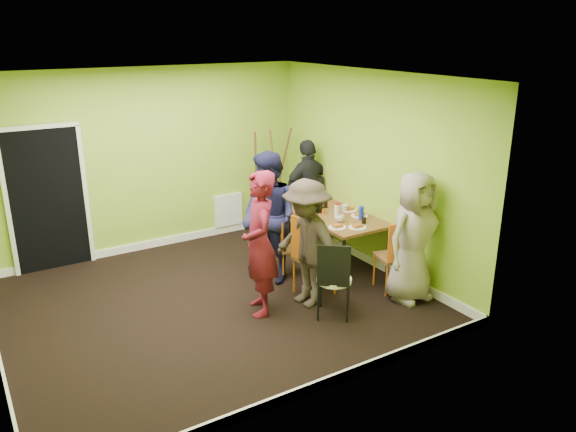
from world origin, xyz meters
The scene contains 28 objects.
ground centered at (0.00, 0.00, 0.00)m, with size 5.00×5.00×0.00m, color black.
room_walls centered at (-0.02, 0.04, 0.99)m, with size 5.04×4.54×2.82m.
dining_table centered at (2.05, 0.16, 0.70)m, with size 0.90×1.50×0.75m.
chair_left_far centered at (1.20, 0.24, 0.48)m, with size 0.40×0.40×0.85m.
chair_left_near centered at (1.14, -0.48, 0.61)m, with size 0.51×0.50×1.08m.
chair_back_end centered at (2.25, 1.14, 0.75)m, with size 0.55×0.60×1.06m.
chair_front_end centered at (2.17, -0.98, 0.56)m, with size 0.49×0.49×0.99m.
chair_bentwood centered at (1.06, -1.13, 0.54)m, with size 0.53×0.54×0.98m.
easel centered at (1.95, 1.90, 0.88)m, with size 0.71×0.67×1.78m.
plate_near_left centered at (1.78, 0.60, 0.76)m, with size 0.25×0.25×0.01m, color white.
plate_near_right centered at (1.75, -0.25, 0.76)m, with size 0.24×0.24×0.01m, color white.
plate_far_back centered at (2.05, 0.71, 0.76)m, with size 0.24×0.24×0.01m, color white.
plate_far_front centered at (1.98, -0.39, 0.76)m, with size 0.24×0.24×0.01m, color white.
plate_wall_back centered at (2.36, 0.27, 0.76)m, with size 0.23×0.23×0.01m, color white.
plate_wall_front centered at (2.32, -0.02, 0.76)m, with size 0.24×0.24×0.01m, color white.
thermos centered at (2.00, 0.10, 0.85)m, with size 0.07×0.07×0.20m, color white.
blue_bottle centered at (2.25, -0.13, 0.85)m, with size 0.07×0.07×0.19m, color #162AA8.
orange_bottle centered at (1.94, 0.35, 0.79)m, with size 0.04×0.04×0.07m, color orange.
glass_mid centered at (1.94, 0.40, 0.80)m, with size 0.07×0.07×0.09m, color black.
glass_back centered at (2.13, 0.57, 0.80)m, with size 0.07×0.07×0.10m, color black.
glass_front centered at (2.17, -0.29, 0.79)m, with size 0.06×0.06×0.09m, color black.
cup_a centered at (1.93, -0.07, 0.80)m, with size 0.12×0.12×0.10m, color white.
cup_b centered at (2.27, 0.28, 0.80)m, with size 0.11×0.11×0.10m, color white.
person_standing centered at (0.40, -0.53, 0.89)m, with size 0.65×0.43×1.78m, color maroon.
person_left_far centered at (0.96, 0.23, 0.90)m, with size 0.87×0.68×1.79m, color #161639.
person_left_near centered at (0.99, -0.65, 0.81)m, with size 1.05×0.60×1.62m, color #332A22.
person_back_end centered at (2.27, 1.24, 0.83)m, with size 0.97×0.41×1.66m, color black.
person_front_end centered at (2.20, -1.24, 0.84)m, with size 0.82×0.54×1.69m, color gray.
Camera 1 is at (-2.58, -5.99, 3.33)m, focal length 35.00 mm.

